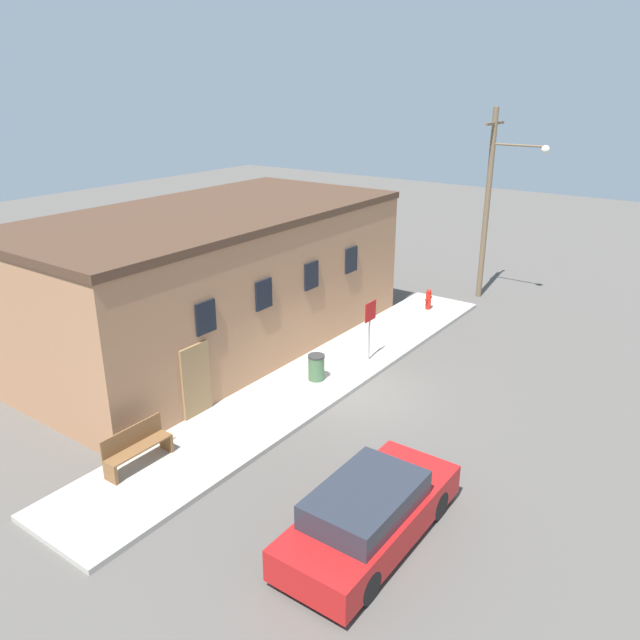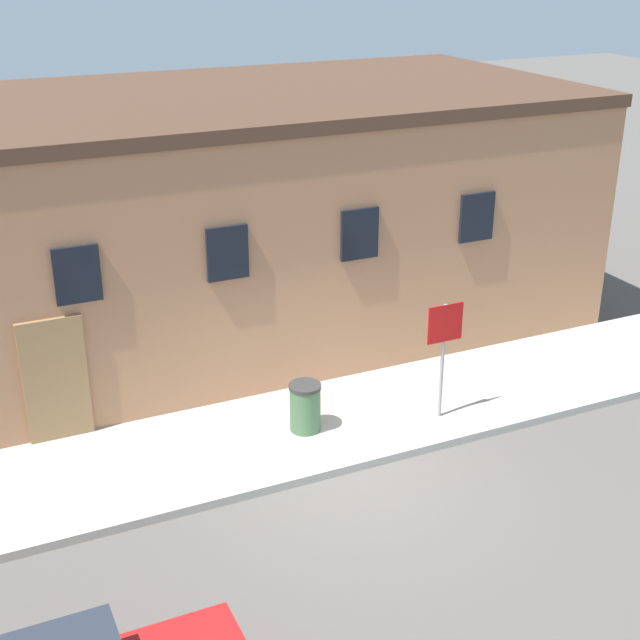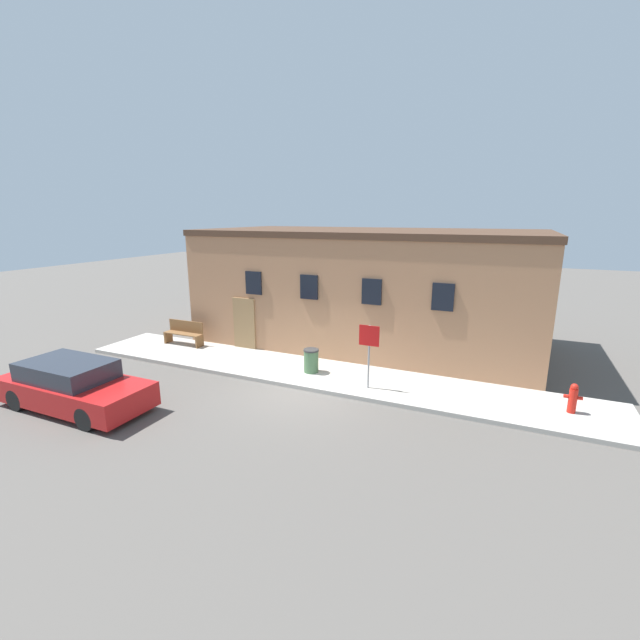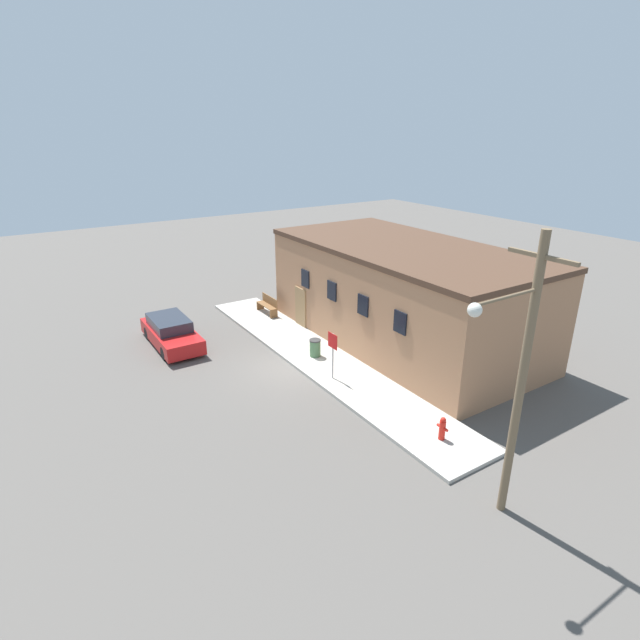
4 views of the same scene
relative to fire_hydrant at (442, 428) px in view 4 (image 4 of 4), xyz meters
name	(u,v)px [view 4 (image 4 of 4)]	position (x,y,z in m)	size (l,w,h in m)	color
ground_plane	(294,367)	(-7.62, -1.39, -0.56)	(80.00, 80.00, 0.00)	#56514C
sidewalk	(319,359)	(-7.62, -0.03, -0.49)	(18.61, 2.72, 0.14)	#B2ADA3
brick_building	(403,294)	(-7.40, 4.65, 1.86)	(13.78, 6.77, 4.83)	#A87551
fire_hydrant	(442,428)	(0.00, 0.00, 0.00)	(0.46, 0.22, 0.84)	red
stop_sign	(333,347)	(-5.63, -0.64, 0.99)	(0.64, 0.06, 2.02)	gray
bench	(268,305)	(-14.08, 0.67, 0.07)	(1.74, 0.44, 0.99)	brown
trash_bin	(315,348)	(-7.86, -0.10, -0.01)	(0.53, 0.53, 0.82)	#426642
utility_pole	(519,373)	(3.16, -1.05, 3.74)	(1.80, 2.38, 7.87)	brown
parked_car	(171,332)	(-12.98, -5.16, 0.11)	(4.59, 1.81, 1.38)	black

